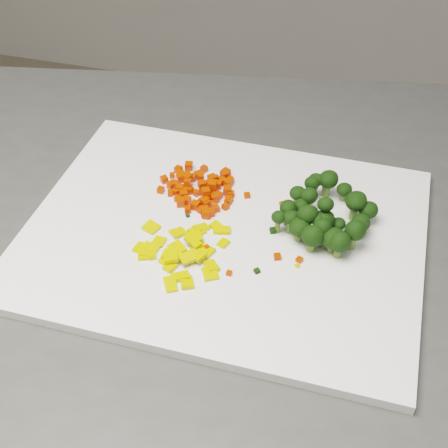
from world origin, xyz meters
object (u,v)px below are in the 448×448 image
(cutting_board, at_px, (224,234))
(carrot_pile, at_px, (197,184))
(broccoli_pile, at_px, (322,209))
(counter_block, at_px, (189,414))
(pepper_pile, at_px, (181,249))

(cutting_board, relative_size, carrot_pile, 4.50)
(carrot_pile, relative_size, broccoli_pile, 0.83)
(counter_block, distance_m, cutting_board, 0.46)
(counter_block, height_order, broccoli_pile, broccoli_pile)
(cutting_board, xyz_separation_m, pepper_pile, (-0.04, -0.05, 0.02))
(counter_block, xyz_separation_m, broccoli_pile, (0.18, 0.04, 0.49))
(counter_block, relative_size, broccoli_pile, 8.67)
(counter_block, bearing_deg, cutting_board, -1.63)
(cutting_board, height_order, pepper_pile, pepper_pile)
(cutting_board, xyz_separation_m, broccoli_pile, (0.11, 0.04, 0.04))
(pepper_pile, distance_m, broccoli_pile, 0.18)
(carrot_pile, bearing_deg, cutting_board, -47.91)
(carrot_pile, distance_m, broccoli_pile, 0.17)
(carrot_pile, height_order, broccoli_pile, broccoli_pile)
(counter_block, height_order, pepper_pile, pepper_pile)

